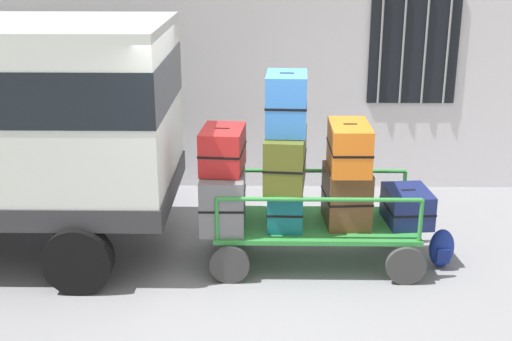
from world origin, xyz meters
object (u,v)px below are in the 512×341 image
Objects in this scene: suitcase_left_middle at (223,149)px; suitcase_midleft_top at (286,103)px; suitcase_center_middle at (349,147)px; backpack at (442,248)px; suitcase_midleft_middle at (286,160)px; suitcase_center_bottom at (346,196)px; suitcase_midleft_bottom at (285,205)px; suitcase_midright_bottom at (407,206)px; suitcase_left_bottom at (223,198)px; luggage_cart at (315,230)px.

suitcase_left_middle is 0.84m from suitcase_midleft_top.
backpack is (1.04, -0.09, -1.12)m from suitcase_center_middle.
suitcase_midleft_middle is 1.35× the size of suitcase_center_bottom.
suitcase_midleft_bottom reaches higher than suitcase_midright_bottom.
suitcase_midleft_middle is (-0.00, 0.00, 0.51)m from suitcase_midleft_bottom.
backpack is at bearing -20.48° from suitcase_midright_bottom.
suitcase_center_bottom is 0.68m from suitcase_midright_bottom.
suitcase_midright_bottom is (2.00, 0.08, -0.11)m from suitcase_left_bottom.
suitcase_center_middle reaches higher than suitcase_midleft_bottom.
backpack is at bearing -7.09° from suitcase_center_bottom.
suitcase_left_bottom is at bearing 178.43° from backpack.
suitcase_left_middle is 1.04× the size of suitcase_midright_bottom.
suitcase_midleft_middle reaches higher than luggage_cart.
suitcase_center_middle is at bearing -0.20° from suitcase_midleft_top.
suitcase_midleft_top reaches higher than backpack.
suitcase_left_bottom is 1.24m from suitcase_midleft_top.
suitcase_left_bottom is 1.34× the size of suitcase_midleft_top.
suitcase_left_bottom reaches higher than suitcase_midright_bottom.
suitcase_left_middle is 2.61m from backpack.
suitcase_midleft_bottom is 0.51m from suitcase_midleft_middle.
suitcase_center_middle reaches higher than backpack.
suitcase_left_bottom is at bearing -177.83° from luggage_cart.
suitcase_center_middle is 0.96m from suitcase_midright_bottom.
suitcase_center_bottom is at bearing 3.48° from suitcase_midleft_top.
suitcase_left_bottom is 1.90× the size of backpack.
suitcase_midright_bottom is (0.67, 0.05, -0.68)m from suitcase_center_middle.
suitcase_center_bottom is at bearing 4.33° from suitcase_midleft_bottom.
suitcase_midleft_middle is 1.97m from backpack.
suitcase_left_middle is at bearing -179.25° from suitcase_midright_bottom.
luggage_cart is 3.40× the size of suitcase_midleft_bottom.
suitcase_midright_bottom is at bearing 0.75° from suitcase_left_middle.
suitcase_midleft_middle is 2.02× the size of backpack.
backpack is (1.04, -0.13, -0.56)m from suitcase_center_bottom.
suitcase_midleft_top is 1.42× the size of backpack.
backpack is at bearing -2.99° from suitcase_midleft_top.
suitcase_left_middle is 1.01× the size of suitcase_midleft_bottom.
suitcase_left_middle reaches higher than suitcase_midleft_bottom.
suitcase_left_bottom is 1.27× the size of suitcase_midleft_bottom.
suitcase_midleft_top is 0.87× the size of suitcase_center_middle.
suitcase_left_bottom reaches higher than backpack.
suitcase_midleft_middle reaches higher than suitcase_left_bottom.
suitcase_midleft_top is at bearing 179.80° from suitcase_center_middle.
suitcase_midleft_bottom is 1.00× the size of suitcase_center_bottom.
suitcase_midright_bottom is (1.33, 0.05, -1.15)m from suitcase_midleft_top.
suitcase_midright_bottom is at bearing 0.96° from suitcase_center_bottom.
luggage_cart is 5.09× the size of backpack.
suitcase_midright_bottom is (2.00, 0.03, -0.64)m from suitcase_left_middle.
suitcase_midleft_middle is at bearing 177.25° from backpack.
suitcase_center_bottom is at bearing 0.65° from suitcase_left_middle.
suitcase_center_bottom is at bearing 172.91° from backpack.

